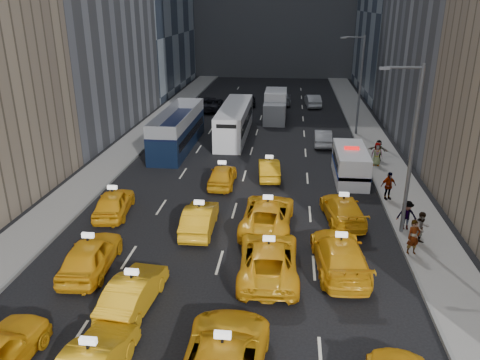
# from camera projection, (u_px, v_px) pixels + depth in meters

# --- Properties ---
(sidewalk_west) EXTENTS (3.00, 90.00, 0.15)m
(sidewalk_west) POSITION_uv_depth(u_px,v_px,m) (126.00, 150.00, 39.29)
(sidewalk_west) COLOR gray
(sidewalk_west) RESTS_ON ground
(sidewalk_east) EXTENTS (3.00, 90.00, 0.15)m
(sidewalk_east) POSITION_uv_depth(u_px,v_px,m) (382.00, 158.00, 37.17)
(sidewalk_east) COLOR gray
(sidewalk_east) RESTS_ON ground
(curb_west) EXTENTS (0.15, 90.00, 0.18)m
(curb_west) POSITION_uv_depth(u_px,v_px,m) (143.00, 150.00, 39.14)
(curb_west) COLOR slate
(curb_west) RESTS_ON ground
(curb_east) EXTENTS (0.15, 90.00, 0.18)m
(curb_east) POSITION_uv_depth(u_px,v_px,m) (363.00, 157.00, 37.31)
(curb_east) COLOR slate
(curb_east) RESTS_ON ground
(streetlight_near) EXTENTS (2.15, 0.22, 9.00)m
(streetlight_near) POSITION_uv_depth(u_px,v_px,m) (410.00, 146.00, 23.50)
(streetlight_near) COLOR #595B60
(streetlight_near) RESTS_ON ground
(streetlight_far) EXTENTS (2.15, 0.22, 9.00)m
(streetlight_far) POSITION_uv_depth(u_px,v_px,m) (359.00, 82.00, 42.06)
(streetlight_far) COLOR #595B60
(streetlight_far) RESTS_ON ground
(taxi_8) EXTENTS (2.15, 4.80, 1.60)m
(taxi_8) POSITION_uv_depth(u_px,v_px,m) (90.00, 255.00, 21.54)
(taxi_8) COLOR #F5A914
(taxi_8) RESTS_ON ground
(taxi_9) EXTENTS (1.88, 4.44, 1.43)m
(taxi_9) POSITION_uv_depth(u_px,v_px,m) (133.00, 292.00, 18.99)
(taxi_9) COLOR #F5A914
(taxi_9) RESTS_ON ground
(taxi_10) EXTENTS (2.85, 5.83, 1.59)m
(taxi_10) POSITION_uv_depth(u_px,v_px,m) (268.00, 258.00, 21.28)
(taxi_10) COLOR #F5A914
(taxi_10) RESTS_ON ground
(taxi_11) EXTENTS (2.69, 5.69, 1.60)m
(taxi_11) POSITION_uv_depth(u_px,v_px,m) (340.00, 254.00, 21.61)
(taxi_11) COLOR #F5A914
(taxi_11) RESTS_ON ground
(taxi_12) EXTENTS (2.26, 4.55, 1.49)m
(taxi_12) POSITION_uv_depth(u_px,v_px,m) (114.00, 203.00, 27.28)
(taxi_12) COLOR #F5A914
(taxi_12) RESTS_ON ground
(taxi_13) EXTENTS (1.65, 4.47, 1.46)m
(taxi_13) POSITION_uv_depth(u_px,v_px,m) (200.00, 218.00, 25.34)
(taxi_13) COLOR #F5A914
(taxi_13) RESTS_ON ground
(taxi_14) EXTENTS (2.92, 5.87, 1.60)m
(taxi_14) POSITION_uv_depth(u_px,v_px,m) (268.00, 214.00, 25.68)
(taxi_14) COLOR #F5A914
(taxi_14) RESTS_ON ground
(taxi_15) EXTENTS (2.57, 5.06, 1.41)m
(taxi_15) POSITION_uv_depth(u_px,v_px,m) (343.00, 209.00, 26.51)
(taxi_15) COLOR #F5A914
(taxi_15) RESTS_ON ground
(taxi_16) EXTENTS (1.71, 4.19, 1.43)m
(taxi_16) POSITION_uv_depth(u_px,v_px,m) (222.00, 175.00, 31.64)
(taxi_16) COLOR #F5A914
(taxi_16) RESTS_ON ground
(taxi_17) EXTENTS (1.80, 4.19, 1.34)m
(taxi_17) POSITION_uv_depth(u_px,v_px,m) (269.00, 169.00, 33.01)
(taxi_17) COLOR #F5A914
(taxi_17) RESTS_ON ground
(nypd_van) EXTENTS (2.81, 5.69, 2.35)m
(nypd_van) POSITION_uv_depth(u_px,v_px,m) (350.00, 165.00, 32.68)
(nypd_van) COLOR silver
(nypd_van) RESTS_ON ground
(double_decker) EXTENTS (3.76, 11.10, 3.17)m
(double_decker) POSITION_uv_depth(u_px,v_px,m) (178.00, 130.00, 39.59)
(double_decker) COLOR black
(double_decker) RESTS_ON ground
(city_bus) EXTENTS (2.83, 11.28, 2.89)m
(city_bus) POSITION_uv_depth(u_px,v_px,m) (235.00, 121.00, 42.88)
(city_bus) COLOR silver
(city_bus) RESTS_ON ground
(box_truck) EXTENTS (2.76, 6.65, 2.96)m
(box_truck) POSITION_uv_depth(u_px,v_px,m) (275.00, 106.00, 48.97)
(box_truck) COLOR silver
(box_truck) RESTS_ON ground
(misc_car_0) EXTENTS (1.52, 4.13, 1.35)m
(misc_car_0) POSITION_uv_depth(u_px,v_px,m) (323.00, 137.00, 40.58)
(misc_car_0) COLOR #A0A1A7
(misc_car_0) RESTS_ON ground
(misc_car_1) EXTENTS (2.58, 5.46, 1.51)m
(misc_car_1) POSITION_uv_depth(u_px,v_px,m) (210.00, 104.00, 53.45)
(misc_car_1) COLOR black
(misc_car_1) RESTS_ON ground
(misc_car_2) EXTENTS (2.29, 5.26, 1.51)m
(misc_car_2) POSITION_uv_depth(u_px,v_px,m) (282.00, 98.00, 56.65)
(misc_car_2) COLOR gray
(misc_car_2) RESTS_ON ground
(misc_car_3) EXTENTS (1.88, 4.02, 1.33)m
(misc_car_3) POSITION_uv_depth(u_px,v_px,m) (249.00, 100.00, 55.84)
(misc_car_3) COLOR black
(misc_car_3) RESTS_ON ground
(misc_car_4) EXTENTS (1.99, 4.59, 1.47)m
(misc_car_4) POSITION_uv_depth(u_px,v_px,m) (313.00, 101.00, 55.33)
(misc_car_4) COLOR #989BA0
(misc_car_4) RESTS_ON ground
(pedestrian_0) EXTENTS (0.75, 0.60, 1.79)m
(pedestrian_0) POSITION_uv_depth(u_px,v_px,m) (413.00, 237.00, 22.65)
(pedestrian_0) COLOR gray
(pedestrian_0) RESTS_ON sidewalk_east
(pedestrian_1) EXTENTS (0.94, 0.73, 1.72)m
(pedestrian_1) POSITION_uv_depth(u_px,v_px,m) (421.00, 228.00, 23.66)
(pedestrian_1) COLOR gray
(pedestrian_1) RESTS_ON sidewalk_east
(pedestrian_2) EXTENTS (1.08, 0.48, 1.65)m
(pedestrian_2) POSITION_uv_depth(u_px,v_px,m) (407.00, 215.00, 25.16)
(pedestrian_2) COLOR gray
(pedestrian_2) RESTS_ON sidewalk_east
(pedestrian_3) EXTENTS (1.15, 0.83, 1.78)m
(pedestrian_3) POSITION_uv_depth(u_px,v_px,m) (388.00, 186.00, 28.98)
(pedestrian_3) COLOR gray
(pedestrian_3) RESTS_ON sidewalk_east
(pedestrian_4) EXTENTS (0.86, 0.47, 1.75)m
(pedestrian_4) POSITION_uv_depth(u_px,v_px,m) (377.00, 154.00, 35.02)
(pedestrian_4) COLOR gray
(pedestrian_4) RESTS_ON sidewalk_east
(pedestrian_5) EXTENTS (1.55, 0.91, 1.61)m
(pedestrian_5) POSITION_uv_depth(u_px,v_px,m) (378.00, 150.00, 36.17)
(pedestrian_5) COLOR gray
(pedestrian_5) RESTS_ON sidewalk_east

